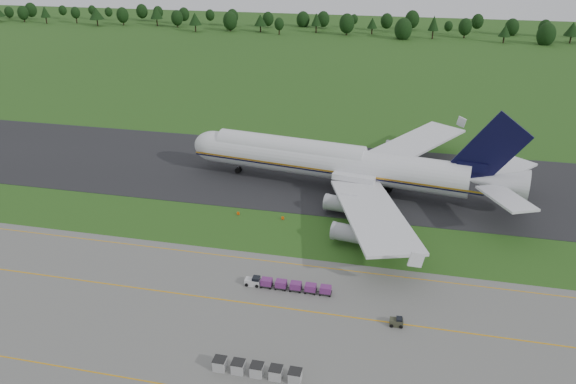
% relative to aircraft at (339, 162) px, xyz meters
% --- Properties ---
extents(ground, '(600.00, 600.00, 0.00)m').
position_rel_aircraft_xyz_m(ground, '(-8.44, -22.11, -5.80)').
color(ground, '#244D17').
rests_on(ground, ground).
extents(apron, '(300.00, 52.00, 0.06)m').
position_rel_aircraft_xyz_m(apron, '(-8.44, -56.11, -5.77)').
color(apron, slate).
rests_on(apron, ground).
extents(taxiway, '(300.00, 40.00, 0.08)m').
position_rel_aircraft_xyz_m(taxiway, '(-8.44, 5.89, -5.76)').
color(taxiway, black).
rests_on(taxiway, ground).
extents(apron_markings, '(300.00, 30.20, 0.01)m').
position_rel_aircraft_xyz_m(apron_markings, '(-8.44, -49.10, -5.73)').
color(apron_markings, orange).
rests_on(apron_markings, apron).
extents(tree_line, '(526.56, 23.68, 11.97)m').
position_rel_aircraft_xyz_m(tree_line, '(9.66, 198.29, 0.17)').
color(tree_line, black).
rests_on(tree_line, ground).
extents(aircraft, '(72.61, 69.80, 20.31)m').
position_rel_aircraft_xyz_m(aircraft, '(0.00, 0.00, 0.00)').
color(aircraft, silver).
rests_on(aircraft, ground).
extents(baggage_train, '(13.51, 1.43, 1.38)m').
position_rel_aircraft_xyz_m(baggage_train, '(-2.32, -39.38, -5.00)').
color(baggage_train, silver).
rests_on(baggage_train, apron).
extents(utility_cart, '(1.91, 1.29, 1.02)m').
position_rel_aircraft_xyz_m(utility_cart, '(14.49, -44.57, -5.24)').
color(utility_cart, '#353726').
rests_on(utility_cart, apron).
extents(uld_row, '(11.19, 1.59, 1.57)m').
position_rel_aircraft_xyz_m(uld_row, '(-1.82, -58.08, -4.95)').
color(uld_row, '#AAAAAA').
rests_on(uld_row, apron).
extents(edge_markers, '(9.38, 0.30, 0.60)m').
position_rel_aircraft_xyz_m(edge_markers, '(-12.59, -16.97, -5.53)').
color(edge_markers, '#FF5208').
rests_on(edge_markers, ground).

